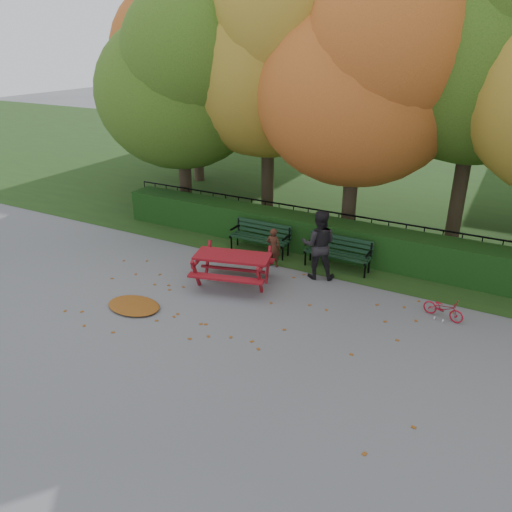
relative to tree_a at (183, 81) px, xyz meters
The scene contains 18 objects.
ground 8.86m from the tree_a, 47.07° to the right, with size 90.00×90.00×0.00m, color slate.
grass_strip 10.87m from the tree_a, 58.37° to the left, with size 90.00×90.00×0.00m, color #1E3615.
building_left 20.99m from the tree_a, 100.57° to the left, with size 10.00×7.00×15.00m, color #B1A08C.
hedge 6.65m from the tree_a, 11.73° to the right, with size 13.00×0.90×1.00m, color black.
iron_fence 6.55m from the tree_a, ahead, with size 14.00×0.04×1.02m.
tree_a is the anchor object (origin of this frame).
tree_b 3.11m from the tree_a, 23.05° to the left, with size 6.72×6.40×8.79m.
tree_c 6.04m from the tree_a, ahead, with size 6.30×6.00×8.00m.
tree_d 9.33m from the tree_a, 10.33° to the left, with size 7.14×6.80×9.58m.
tree_f 4.31m from the tree_a, 117.98° to the left, with size 6.93×6.60×9.19m.
bench_left 5.89m from the tree_a, 25.76° to the right, with size 1.80×0.57×0.88m.
bench_right 7.69m from the tree_a, 16.61° to the right, with size 1.80×0.57×0.88m.
picnic_table 7.08m from the tree_a, 43.92° to the right, with size 2.23×1.97×0.92m.
leaf_pile 8.21m from the tree_a, 65.62° to the right, with size 1.35×0.93×0.09m, color brown.
leaf_scatter 8.67m from the tree_a, 45.49° to the right, with size 9.00×5.70×0.01m, color brown, non-canonical shape.
child 6.67m from the tree_a, 29.35° to the right, with size 0.41×0.27×1.12m, color #412015.
adult 7.50m from the tree_a, 24.01° to the right, with size 0.90×0.70×1.85m, color black.
bicycle 10.76m from the tree_a, 19.45° to the right, with size 0.32×0.93×0.49m, color #A30F23.
Camera 1 is at (5.10, -8.32, 5.84)m, focal length 35.00 mm.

